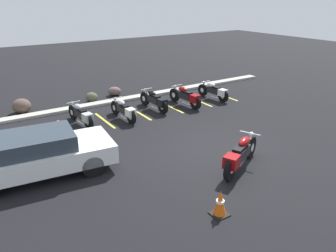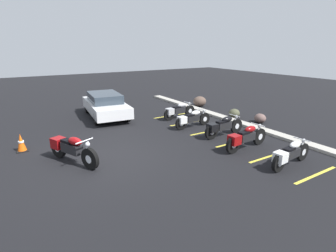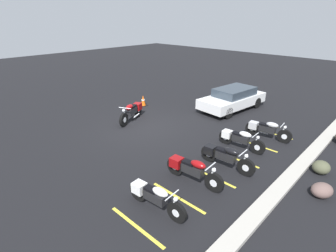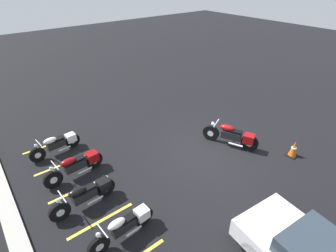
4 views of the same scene
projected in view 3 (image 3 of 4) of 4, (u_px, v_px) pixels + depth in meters
ground at (143, 126)px, 13.23m from camera, size 60.00×60.00×0.00m
motorcycle_maroon_featured at (132, 111)px, 13.89m from camera, size 2.21×1.15×0.93m
parked_bike_0 at (266, 129)px, 11.85m from camera, size 0.61×2.08×0.82m
parked_bike_1 at (239, 139)px, 10.95m from camera, size 0.58×2.05×0.81m
parked_bike_2 at (224, 156)px, 9.55m from camera, size 0.61×2.17×0.85m
parked_bike_3 at (191, 169)px, 8.71m from camera, size 0.62×2.21×0.87m
parked_bike_4 at (154, 196)px, 7.47m from camera, size 0.58×2.05×0.81m
car_white at (233, 98)px, 15.39m from camera, size 4.46×2.24×1.29m
concrete_curb at (285, 183)px, 8.70m from camera, size 18.00×0.50×0.12m
landscape_rock_1 at (322, 190)px, 8.05m from camera, size 0.86×0.81×0.46m
landscape_rock_2 at (321, 167)px, 9.24m from camera, size 0.78×0.77×0.48m
traffic_cone at (143, 101)px, 16.14m from camera, size 0.40×0.40×0.68m
stall_line_0 at (270, 133)px, 12.52m from camera, size 0.10×2.10×0.00m
stall_line_1 at (254, 144)px, 11.41m from camera, size 0.10×2.10×0.00m
stall_line_2 at (234, 158)px, 10.30m from camera, size 0.10×2.10×0.00m
stall_line_3 at (209, 175)px, 9.19m from camera, size 0.10×2.10×0.00m
stall_line_4 at (178, 197)px, 8.09m from camera, size 0.10×2.10×0.00m
stall_line_5 at (136, 226)px, 6.98m from camera, size 0.10×2.10×0.00m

